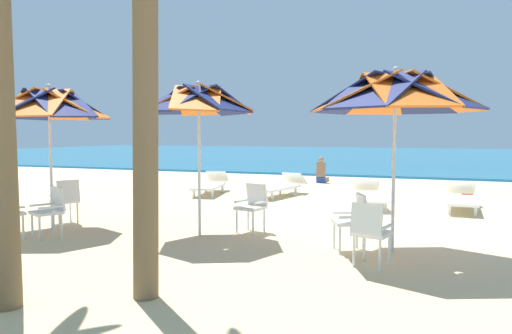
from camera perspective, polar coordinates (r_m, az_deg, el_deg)
ground_plane at (r=10.04m, az=17.10°, el=-6.25°), size 80.00×80.00×0.00m
sea at (r=37.21m, az=19.40°, el=1.21°), size 80.00×36.00×0.10m
surf_foam at (r=18.96m, az=18.59°, el=-1.47°), size 80.00×0.70×0.01m
beach_umbrella_0 at (r=7.35m, az=16.19°, el=8.31°), size 2.52×2.52×2.73m
plastic_chair_0 at (r=7.34m, az=11.48°, el=-5.99°), size 0.60×0.58×0.87m
plastic_chair_1 at (r=6.52m, az=13.38°, el=-7.28°), size 0.54×0.56×0.87m
beach_umbrella_1 at (r=8.29m, az=-6.82°, el=7.67°), size 2.01×2.01×2.65m
plastic_chair_2 at (r=8.59m, az=-0.39°, el=-4.43°), size 0.53×0.56×0.87m
beach_umbrella_2 at (r=9.54m, az=-23.33°, el=6.69°), size 2.16×2.16×2.65m
plastic_chair_3 at (r=10.02m, az=-21.61°, el=-3.50°), size 0.61×0.60×0.87m
plastic_chair_4 at (r=8.79m, az=-23.18°, el=-4.57°), size 0.59×0.61×0.87m
plastic_chair_5 at (r=8.87m, az=-27.87°, el=-4.64°), size 0.55×0.57×0.87m
sun_lounger_0 at (r=12.00m, az=23.22°, el=-3.37°), size 0.70×2.17×0.62m
sun_lounger_1 at (r=11.86m, az=13.38°, el=-3.23°), size 1.08×2.23×0.62m
sun_lounger_2 at (r=13.43m, az=2.87°, el=-2.28°), size 1.09×2.23×0.62m
sun_lounger_3 at (r=13.97m, az=-5.41°, el=-2.04°), size 1.04×2.23×0.62m
beach_ball at (r=14.08m, az=23.77°, el=-2.88°), size 0.29×0.29×0.29m
beachgoer_seated at (r=17.34m, az=7.81°, el=-0.84°), size 0.30×0.93×0.92m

